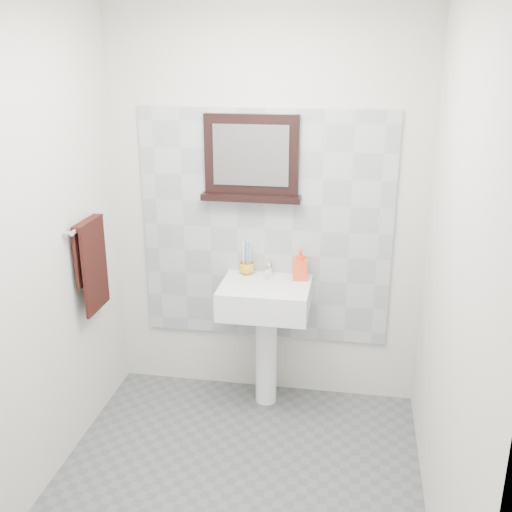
{
  "coord_description": "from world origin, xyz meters",
  "views": [
    {
      "loc": [
        0.56,
        -2.53,
        2.23
      ],
      "look_at": [
        0.03,
        0.55,
        1.15
      ],
      "focal_mm": 42.0,
      "sensor_mm": 36.0,
      "label": 1
    }
  ],
  "objects_px": {
    "toothbrush_cup": "(247,268)",
    "framed_mirror": "(252,160)",
    "hand_towel": "(91,258)",
    "soap_dispenser": "(300,264)",
    "pedestal_sink": "(265,311)"
  },
  "relations": [
    {
      "from": "framed_mirror",
      "to": "hand_towel",
      "type": "distance_m",
      "value": 1.12
    },
    {
      "from": "pedestal_sink",
      "to": "hand_towel",
      "type": "height_order",
      "value": "hand_towel"
    },
    {
      "from": "toothbrush_cup",
      "to": "framed_mirror",
      "type": "bearing_deg",
      "value": 57.03
    },
    {
      "from": "pedestal_sink",
      "to": "hand_towel",
      "type": "relative_size",
      "value": 1.75
    },
    {
      "from": "pedestal_sink",
      "to": "soap_dispenser",
      "type": "distance_m",
      "value": 0.37
    },
    {
      "from": "pedestal_sink",
      "to": "hand_towel",
      "type": "bearing_deg",
      "value": -161.91
    },
    {
      "from": "framed_mirror",
      "to": "hand_towel",
      "type": "height_order",
      "value": "framed_mirror"
    },
    {
      "from": "toothbrush_cup",
      "to": "hand_towel",
      "type": "xyz_separation_m",
      "value": [
        -0.83,
        -0.47,
        0.18
      ]
    },
    {
      "from": "hand_towel",
      "to": "soap_dispenser",
      "type": "bearing_deg",
      "value": 20.2
    },
    {
      "from": "toothbrush_cup",
      "to": "framed_mirror",
      "type": "xyz_separation_m",
      "value": [
        0.03,
        0.04,
        0.69
      ]
    },
    {
      "from": "soap_dispenser",
      "to": "hand_towel",
      "type": "xyz_separation_m",
      "value": [
        -1.18,
        -0.43,
        0.12
      ]
    },
    {
      "from": "soap_dispenser",
      "to": "hand_towel",
      "type": "height_order",
      "value": "hand_towel"
    },
    {
      "from": "soap_dispenser",
      "to": "hand_towel",
      "type": "bearing_deg",
      "value": -165.12
    },
    {
      "from": "pedestal_sink",
      "to": "framed_mirror",
      "type": "xyz_separation_m",
      "value": [
        -0.12,
        0.19,
        0.91
      ]
    },
    {
      "from": "pedestal_sink",
      "to": "framed_mirror",
      "type": "distance_m",
      "value": 0.94
    }
  ]
}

